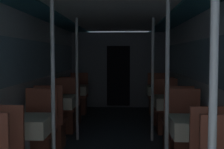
{
  "coord_description": "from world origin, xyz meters",
  "views": [
    {
      "loc": [
        0.16,
        -0.97,
        1.47
      ],
      "look_at": [
        0.02,
        2.69,
        1.24
      ],
      "focal_mm": 50.0,
      "sensor_mm": 36.0,
      "label": 1
    }
  ],
  "objects_px": {
    "dining_table_right_1": "(196,130)",
    "chair_right_near_2": "(177,131)",
    "support_pole_left_1": "(53,92)",
    "chair_right_far_3": "(157,102)",
    "dining_table_right_2": "(171,104)",
    "chair_left_far_2": "(65,116)",
    "chair_left_far_3": "(79,102)",
    "dining_table_left_1": "(25,128)",
    "support_pole_left_2": "(77,80)",
    "dining_table_left_2": "(58,104)",
    "support_pole_right_2": "(153,80)",
    "chair_left_far_1": "(39,142)",
    "chair_right_far_2": "(167,117)",
    "chair_right_near_3": "(162,110)",
    "dining_table_right_3": "(160,92)",
    "dining_table_left_3": "(75,91)",
    "chair_left_near_3": "(71,109)",
    "chair_right_far_1": "(186,144)",
    "support_pole_right_0": "(212,133)",
    "chair_left_near_2": "(51,130)",
    "support_pole_right_1": "(167,93)"
  },
  "relations": [
    {
      "from": "chair_left_far_2",
      "to": "support_pole_right_0",
      "type": "relative_size",
      "value": 0.49
    },
    {
      "from": "dining_table_left_3",
      "to": "chair_right_near_3",
      "type": "height_order",
      "value": "chair_right_near_3"
    },
    {
      "from": "chair_left_far_1",
      "to": "dining_table_left_3",
      "type": "xyz_separation_m",
      "value": [
        0.0,
        3.05,
        0.32
      ]
    },
    {
      "from": "chair_left_far_3",
      "to": "chair_right_near_2",
      "type": "bearing_deg",
      "value": 123.87
    },
    {
      "from": "dining_table_right_2",
      "to": "chair_right_near_2",
      "type": "relative_size",
      "value": 0.75
    },
    {
      "from": "support_pole_right_1",
      "to": "chair_right_far_3",
      "type": "height_order",
      "value": "support_pole_right_1"
    },
    {
      "from": "chair_left_far_1",
      "to": "chair_right_near_3",
      "type": "xyz_separation_m",
      "value": [
        1.94,
        2.51,
        0.0
      ]
    },
    {
      "from": "chair_left_near_3",
      "to": "chair_left_near_2",
      "type": "bearing_deg",
      "value": -90.0
    },
    {
      "from": "support_pole_left_1",
      "to": "dining_table_left_2",
      "type": "xyz_separation_m",
      "value": [
        -0.32,
        1.8,
        -0.41
      ]
    },
    {
      "from": "support_pole_right_2",
      "to": "chair_right_far_3",
      "type": "bearing_deg",
      "value": 82.12
    },
    {
      "from": "chair_right_near_3",
      "to": "chair_right_far_3",
      "type": "distance_m",
      "value": 1.09
    },
    {
      "from": "dining_table_left_3",
      "to": "chair_right_far_3",
      "type": "height_order",
      "value": "chair_right_far_3"
    },
    {
      "from": "chair_right_near_2",
      "to": "dining_table_right_3",
      "type": "relative_size",
      "value": 1.33
    },
    {
      "from": "chair_left_far_3",
      "to": "chair_right_near_2",
      "type": "relative_size",
      "value": 1.0
    },
    {
      "from": "dining_table_right_2",
      "to": "chair_right_near_3",
      "type": "xyz_separation_m",
      "value": [
        0.0,
        1.25,
        -0.32
      ]
    },
    {
      "from": "chair_left_near_3",
      "to": "dining_table_right_3",
      "type": "height_order",
      "value": "chair_left_near_3"
    },
    {
      "from": "dining_table_left_3",
      "to": "dining_table_right_1",
      "type": "height_order",
      "value": "same"
    },
    {
      "from": "dining_table_right_1",
      "to": "chair_right_near_2",
      "type": "xyz_separation_m",
      "value": [
        0.0,
        1.25,
        -0.32
      ]
    },
    {
      "from": "support_pole_right_0",
      "to": "chair_right_near_3",
      "type": "relative_size",
      "value": 2.06
    },
    {
      "from": "support_pole_left_2",
      "to": "chair_right_near_2",
      "type": "height_order",
      "value": "support_pole_left_2"
    },
    {
      "from": "dining_table_left_2",
      "to": "support_pole_right_0",
      "type": "distance_m",
      "value": 3.96
    },
    {
      "from": "chair_left_far_1",
      "to": "dining_table_right_2",
      "type": "relative_size",
      "value": 1.33
    },
    {
      "from": "support_pole_left_2",
      "to": "support_pole_left_1",
      "type": "bearing_deg",
      "value": -90.0
    },
    {
      "from": "dining_table_left_2",
      "to": "chair_left_far_2",
      "type": "bearing_deg",
      "value": 90.0
    },
    {
      "from": "dining_table_right_1",
      "to": "chair_right_near_2",
      "type": "bearing_deg",
      "value": 90.0
    },
    {
      "from": "chair_left_far_2",
      "to": "chair_right_far_2",
      "type": "distance_m",
      "value": 1.94
    },
    {
      "from": "chair_right_near_3",
      "to": "chair_right_far_3",
      "type": "height_order",
      "value": "same"
    },
    {
      "from": "chair_left_far_1",
      "to": "chair_right_far_2",
      "type": "height_order",
      "value": "same"
    },
    {
      "from": "chair_left_far_1",
      "to": "chair_right_far_2",
      "type": "bearing_deg",
      "value": -137.12
    },
    {
      "from": "dining_table_left_1",
      "to": "chair_left_far_3",
      "type": "distance_m",
      "value": 4.15
    },
    {
      "from": "chair_right_far_1",
      "to": "chair_right_far_2",
      "type": "xyz_separation_m",
      "value": [
        0.0,
        1.8,
        0.0
      ]
    },
    {
      "from": "dining_table_left_2",
      "to": "chair_left_far_3",
      "type": "height_order",
      "value": "chair_left_far_3"
    },
    {
      "from": "chair_left_far_2",
      "to": "chair_left_far_3",
      "type": "height_order",
      "value": "same"
    },
    {
      "from": "dining_table_right_2",
      "to": "chair_right_far_3",
      "type": "height_order",
      "value": "chair_right_far_3"
    },
    {
      "from": "support_pole_left_2",
      "to": "chair_right_far_2",
      "type": "xyz_separation_m",
      "value": [
        1.61,
        0.54,
        -0.74
      ]
    },
    {
      "from": "dining_table_left_3",
      "to": "chair_right_far_3",
      "type": "relative_size",
      "value": 0.75
    },
    {
      "from": "chair_left_near_3",
      "to": "support_pole_right_2",
      "type": "xyz_separation_m",
      "value": [
        1.61,
        -1.25,
        0.74
      ]
    },
    {
      "from": "dining_table_left_1",
      "to": "support_pole_left_2",
      "type": "height_order",
      "value": "support_pole_left_2"
    },
    {
      "from": "dining_table_left_1",
      "to": "support_pole_right_0",
      "type": "height_order",
      "value": "support_pole_right_0"
    },
    {
      "from": "dining_table_left_3",
      "to": "chair_right_far_3",
      "type": "xyz_separation_m",
      "value": [
        1.94,
        0.54,
        -0.32
      ]
    },
    {
      "from": "chair_left_far_2",
      "to": "dining_table_right_1",
      "type": "relative_size",
      "value": 1.33
    },
    {
      "from": "dining_table_left_1",
      "to": "dining_table_right_3",
      "type": "relative_size",
      "value": 1.0
    },
    {
      "from": "chair_left_far_3",
      "to": "chair_right_near_3",
      "type": "bearing_deg",
      "value": 150.68
    },
    {
      "from": "dining_table_right_3",
      "to": "dining_table_left_2",
      "type": "bearing_deg",
      "value": -137.12
    },
    {
      "from": "chair_right_far_1",
      "to": "chair_right_far_3",
      "type": "relative_size",
      "value": 1.0
    },
    {
      "from": "chair_right_far_2",
      "to": "chair_right_far_1",
      "type": "bearing_deg",
      "value": 90.0
    },
    {
      "from": "dining_table_left_3",
      "to": "support_pole_right_2",
      "type": "xyz_separation_m",
      "value": [
        1.61,
        -1.8,
        0.41
      ]
    },
    {
      "from": "support_pole_left_1",
      "to": "chair_right_far_3",
      "type": "xyz_separation_m",
      "value": [
        1.61,
        4.14,
        -0.74
      ]
    },
    {
      "from": "chair_right_far_2",
      "to": "dining_table_right_3",
      "type": "bearing_deg",
      "value": -90.0
    },
    {
      "from": "chair_left_far_1",
      "to": "chair_left_near_3",
      "type": "xyz_separation_m",
      "value": [
        0.0,
        2.51,
        0.0
      ]
    }
  ]
}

